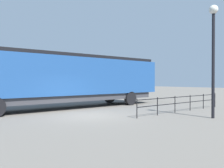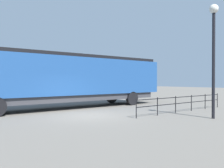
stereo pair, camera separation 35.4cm
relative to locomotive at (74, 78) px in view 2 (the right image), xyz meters
The scene contains 4 objects.
ground_plane 4.88m from the locomotive, 18.75° to the right, with size 120.00×120.00×0.00m, color #666059.
locomotive is the anchor object (origin of this frame).
lamp_post 9.82m from the locomotive, 18.61° to the left, with size 0.48×0.48×5.99m.
platform_fence 7.93m from the locomotive, 32.89° to the left, with size 0.05×8.55×1.04m.
Camera 2 is at (11.59, -7.73, 1.99)m, focal length 39.22 mm.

